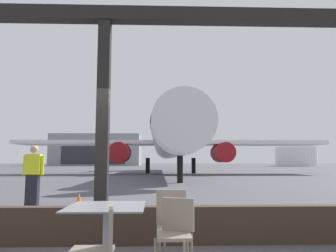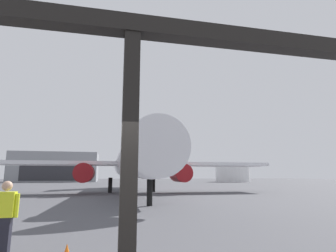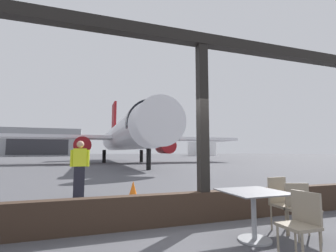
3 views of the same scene
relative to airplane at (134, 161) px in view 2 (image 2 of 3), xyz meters
name	(u,v)px [view 2 (image 2 of 3)]	position (x,y,z in m)	size (l,w,h in m)	color
ground_plane	(111,188)	(-2.25, 13.94, -3.39)	(220.00, 220.00, 0.00)	#4C4C51
window_frame	(128,214)	(-2.25, -26.06, -1.97)	(9.08, 0.24, 3.93)	#38281E
airplane	(134,161)	(0.00, 0.00, 0.00)	(30.55, 32.19, 10.19)	silver
ground_crew_worker	(4,220)	(-4.73, -22.54, -2.49)	(0.57, 0.22, 1.74)	black
distant_hangar	(57,167)	(-18.28, 57.57, 0.87)	(23.86, 13.42, 8.53)	gray
fuel_storage_tank	(232,174)	(33.03, 45.42, -1.07)	(9.85, 9.85, 4.64)	white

